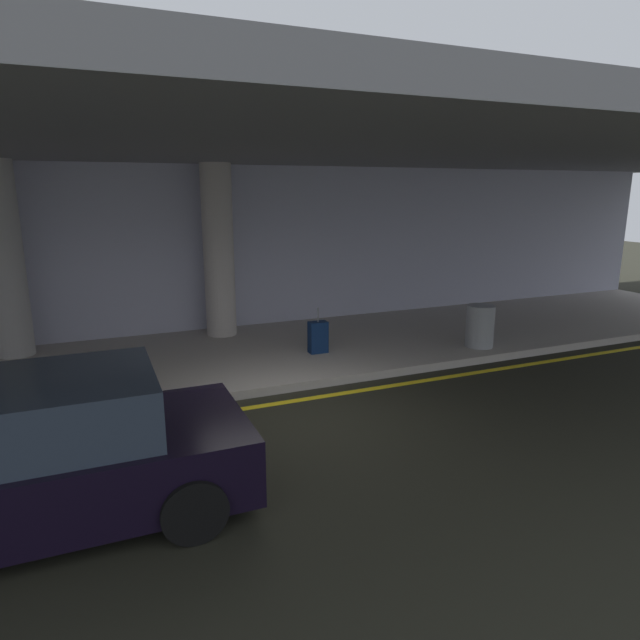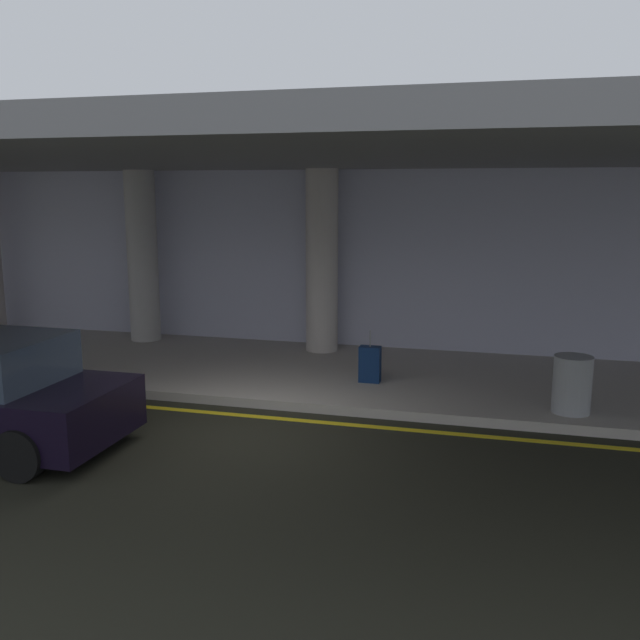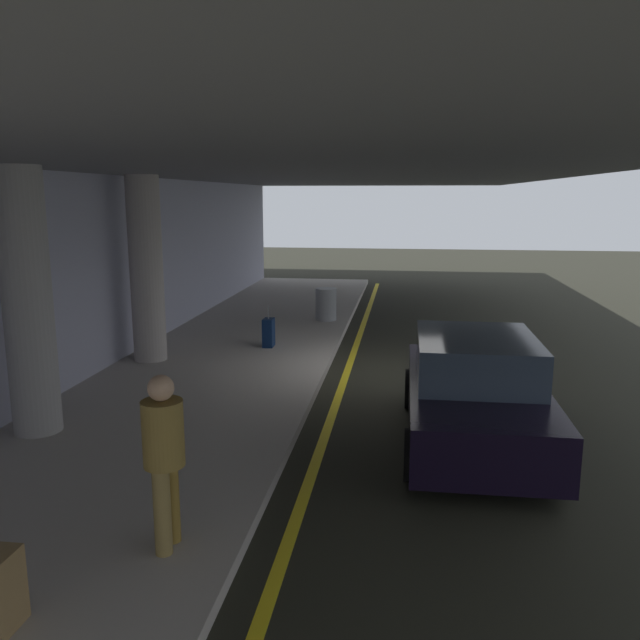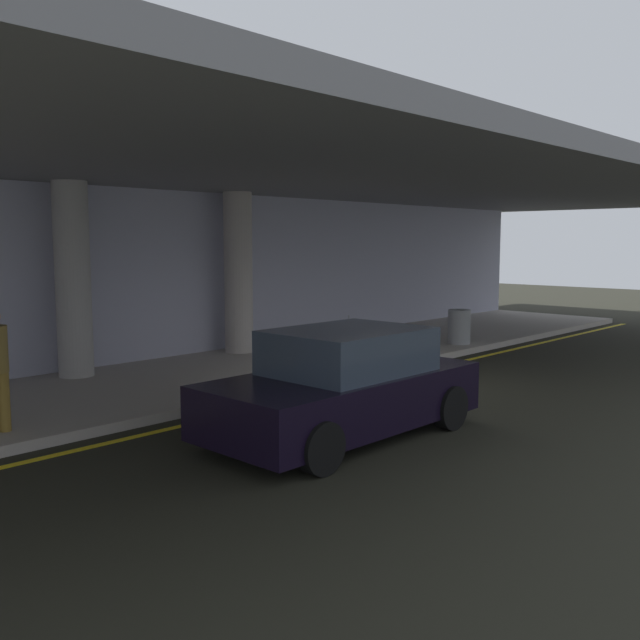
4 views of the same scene
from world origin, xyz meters
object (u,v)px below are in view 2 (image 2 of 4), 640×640
Objects in this scene: suitcase_upright_primary at (370,364)px; trash_bin_steel at (572,384)px; support_column_center at (322,261)px; support_column_left_mid at (143,257)px.

trash_bin_steel is at bearing -20.99° from suitcase_upright_primary.
support_column_center is 4.29× the size of trash_bin_steel.
trash_bin_steel is at bearing -33.01° from support_column_center.
suitcase_upright_primary is at bearing 164.88° from trash_bin_steel.
suitcase_upright_primary is (1.41, -2.13, -1.51)m from support_column_center.
support_column_center is 2.97m from suitcase_upright_primary.
support_column_left_mid and support_column_center have the same top height.
support_column_center reaches higher than trash_bin_steel.
suitcase_upright_primary is at bearing -21.46° from support_column_left_mid.
suitcase_upright_primary is 3.31m from trash_bin_steel.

